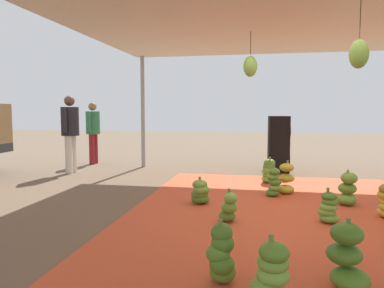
% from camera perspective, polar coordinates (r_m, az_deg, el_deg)
% --- Properties ---
extents(ground_plane, '(40.00, 40.00, 0.00)m').
position_cam_1_polar(ground_plane, '(5.97, -16.46, -8.97)').
color(ground_plane, brown).
extents(tarp_orange, '(5.91, 4.33, 0.01)m').
position_cam_1_polar(tarp_orange, '(5.34, 14.07, -10.52)').
color(tarp_orange, '#D1512D').
rests_on(tarp_orange, ground).
extents(tent_canopy, '(8.00, 7.00, 2.87)m').
position_cam_1_polar(tent_canopy, '(5.32, 15.85, 19.63)').
color(tent_canopy, '#9EA0A5').
rests_on(tent_canopy, ground).
extents(banana_bunch_0, '(0.32, 0.29, 0.44)m').
position_cam_1_polar(banana_bunch_0, '(4.78, 5.77, -9.94)').
color(banana_bunch_0, '#518428').
rests_on(banana_bunch_0, tarp_orange).
extents(banana_bunch_1, '(0.38, 0.37, 0.42)m').
position_cam_1_polar(banana_bunch_1, '(5.66, 1.29, -7.57)').
color(banana_bunch_1, '#477523').
rests_on(banana_bunch_1, tarp_orange).
extents(banana_bunch_2, '(0.37, 0.37, 0.56)m').
position_cam_1_polar(banana_bunch_2, '(2.83, 12.37, -19.74)').
color(banana_bunch_2, '#477523').
rests_on(banana_bunch_2, tarp_orange).
extents(banana_bunch_3, '(0.43, 0.42, 0.57)m').
position_cam_1_polar(banana_bunch_3, '(6.56, 14.51, -5.41)').
color(banana_bunch_3, gold).
rests_on(banana_bunch_3, tarp_orange).
extents(banana_bunch_5, '(0.32, 0.29, 0.45)m').
position_cam_1_polar(banana_bunch_5, '(5.07, 20.56, -9.37)').
color(banana_bunch_5, '#6B9E38').
rests_on(banana_bunch_5, tarp_orange).
extents(banana_bunch_7, '(0.40, 0.39, 0.52)m').
position_cam_1_polar(banana_bunch_7, '(7.43, 11.95, -4.25)').
color(banana_bunch_7, '#75A83D').
rests_on(banana_bunch_7, tarp_orange).
extents(banana_bunch_8, '(0.34, 0.32, 0.54)m').
position_cam_1_polar(banana_bunch_8, '(3.16, 4.62, -16.93)').
color(banana_bunch_8, '#518428').
rests_on(banana_bunch_8, tarp_orange).
extents(banana_bunch_9, '(0.33, 0.34, 0.54)m').
position_cam_1_polar(banana_bunch_9, '(6.28, 12.65, -5.99)').
color(banana_bunch_9, '#477523').
rests_on(banana_bunch_9, tarp_orange).
extents(banana_bunch_10, '(0.33, 0.31, 0.54)m').
position_cam_1_polar(banana_bunch_10, '(6.05, 23.15, -6.62)').
color(banana_bunch_10, '#6B9E38').
rests_on(banana_bunch_10, tarp_orange).
extents(banana_bunch_11, '(0.41, 0.42, 0.58)m').
position_cam_1_polar(banana_bunch_11, '(3.31, 23.09, -16.12)').
color(banana_bunch_11, '#518428').
rests_on(banana_bunch_11, tarp_orange).
extents(worker_0, '(0.61, 0.37, 1.67)m').
position_cam_1_polar(worker_0, '(10.24, -15.21, 2.41)').
color(worker_0, maroon).
rests_on(worker_0, ground).
extents(worker_1, '(0.65, 0.40, 1.79)m').
position_cam_1_polar(worker_1, '(8.86, -18.50, 2.36)').
color(worker_1, silver).
rests_on(worker_1, ground).
extents(speaker_stack, '(0.54, 0.51, 1.32)m').
position_cam_1_polar(speaker_stack, '(8.85, 13.39, 0.00)').
color(speaker_stack, black).
rests_on(speaker_stack, ground).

